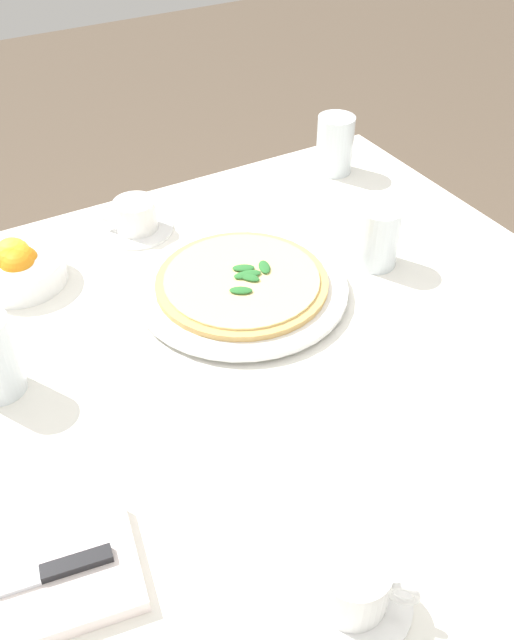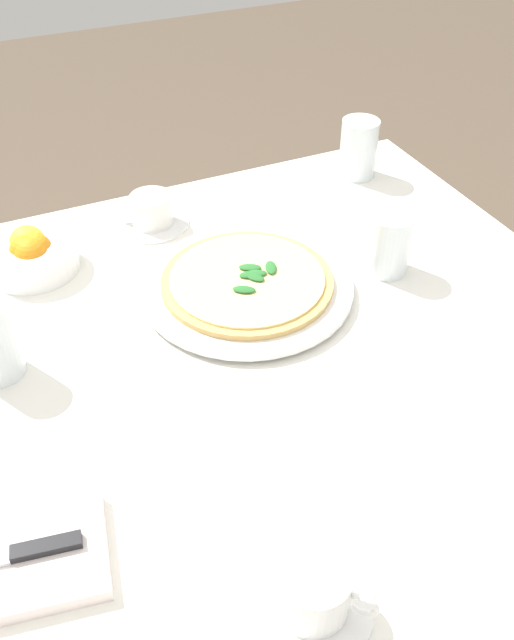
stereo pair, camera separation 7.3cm
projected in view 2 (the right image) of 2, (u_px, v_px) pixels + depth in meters
ground_plane at (264, 622)px, 1.45m from camera, size 8.00×8.00×0.00m
dining_table at (267, 433)px, 1.06m from camera, size 1.12×1.12×0.74m
pizza_plate at (247, 287)px, 1.11m from camera, size 0.34×0.34×0.02m
pizza at (247, 280)px, 1.10m from camera, size 0.28×0.28×0.02m
coffee_cup_near_right at (314, 592)px, 0.69m from camera, size 0.13×0.13×0.07m
coffee_cup_left_edge at (152, 212)px, 1.25m from camera, size 0.13×0.13×0.06m
water_glass_center_back at (358, 152)px, 1.38m from camera, size 0.08×0.08×0.12m
water_glass_far_right at (388, 247)px, 1.13m from camera, size 0.07×0.07×0.11m
napkin_folded at (4, 564)px, 0.74m from camera, size 0.24×0.17×0.02m
citrus_bowl at (32, 254)px, 1.15m from camera, size 0.15×0.15×0.07m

